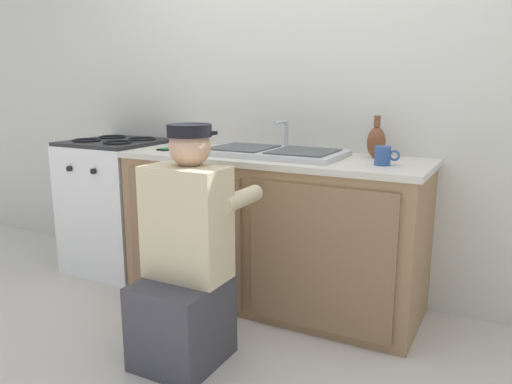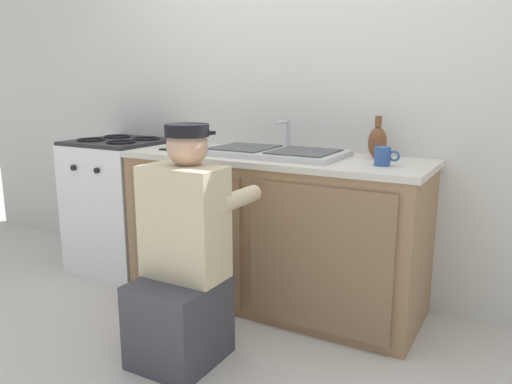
# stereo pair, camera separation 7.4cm
# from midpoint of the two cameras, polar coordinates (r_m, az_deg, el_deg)

# --- Properties ---
(ground_plane) EXTENTS (12.00, 12.00, 0.00)m
(ground_plane) POSITION_cam_midpoint_polar(r_m,az_deg,el_deg) (2.86, -0.25, -14.35)
(ground_plane) COLOR beige
(back_wall) EXTENTS (6.00, 0.10, 2.50)m
(back_wall) POSITION_cam_midpoint_polar(r_m,az_deg,el_deg) (3.13, 5.74, 11.66)
(back_wall) COLOR silver
(back_wall) RESTS_ON ground_plane
(counter_cabinet) EXTENTS (1.72, 0.62, 0.85)m
(counter_cabinet) POSITION_cam_midpoint_polar(r_m,az_deg,el_deg) (2.94, 2.56, -4.68)
(counter_cabinet) COLOR #997551
(counter_cabinet) RESTS_ON ground_plane
(countertop) EXTENTS (1.76, 0.62, 0.03)m
(countertop) POSITION_cam_midpoint_polar(r_m,az_deg,el_deg) (2.85, 2.73, 3.88)
(countertop) COLOR beige
(countertop) RESTS_ON counter_cabinet
(sink_double_basin) EXTENTS (0.80, 0.44, 0.19)m
(sink_double_basin) POSITION_cam_midpoint_polar(r_m,az_deg,el_deg) (2.85, 2.76, 4.60)
(sink_double_basin) COLOR silver
(sink_double_basin) RESTS_ON countertop
(stove_range) EXTENTS (0.60, 0.62, 0.92)m
(stove_range) POSITION_cam_midpoint_polar(r_m,az_deg,el_deg) (3.61, -14.43, -1.33)
(stove_range) COLOR white
(stove_range) RESTS_ON ground_plane
(plumber_person) EXTENTS (0.42, 0.61, 1.10)m
(plumber_person) POSITION_cam_midpoint_polar(r_m,az_deg,el_deg) (2.34, -7.46, -8.28)
(plumber_person) COLOR #3F3F47
(plumber_person) RESTS_ON ground_plane
(cell_phone) EXTENTS (0.07, 0.14, 0.01)m
(cell_phone) POSITION_cam_midpoint_polar(r_m,az_deg,el_deg) (3.14, -9.09, 4.95)
(cell_phone) COLOR black
(cell_phone) RESTS_ON countertop
(coffee_mug) EXTENTS (0.13, 0.08, 0.09)m
(coffee_mug) POSITION_cam_midpoint_polar(r_m,az_deg,el_deg) (2.55, 15.12, 3.97)
(coffee_mug) COLOR #335699
(coffee_mug) RESTS_ON countertop
(soda_cup_red) EXTENTS (0.08, 0.08, 0.15)m
(soda_cup_red) POSITION_cam_midpoint_polar(r_m,az_deg,el_deg) (3.04, -6.53, 6.09)
(soda_cup_red) COLOR red
(soda_cup_red) RESTS_ON countertop
(vase_decorative) EXTENTS (0.10, 0.10, 0.23)m
(vase_decorative) POSITION_cam_midpoint_polar(r_m,az_deg,el_deg) (2.80, 14.44, 5.56)
(vase_decorative) COLOR brown
(vase_decorative) RESTS_ON countertop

